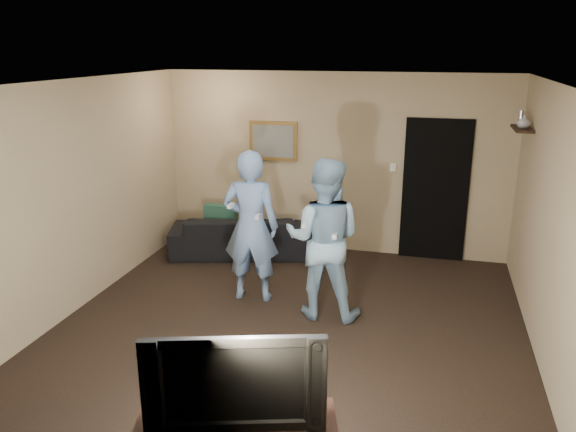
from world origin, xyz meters
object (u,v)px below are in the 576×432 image
(sofa, at_px, (241,234))
(television, at_px, (235,375))
(wii_player_left, at_px, (251,226))
(wii_player_right, at_px, (324,239))

(sofa, distance_m, television, 4.54)
(television, height_order, wii_player_left, wii_player_left)
(wii_player_right, bearing_deg, television, -91.73)
(sofa, distance_m, wii_player_left, 1.64)
(sofa, relative_size, wii_player_left, 1.12)
(sofa, xyz_separation_m, wii_player_right, (1.53, -1.61, 0.61))
(television, bearing_deg, wii_player_right, 71.39)
(wii_player_left, xyz_separation_m, wii_player_right, (0.91, -0.22, -0.00))
(wii_player_left, distance_m, wii_player_right, 0.94)
(television, distance_m, wii_player_right, 2.67)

